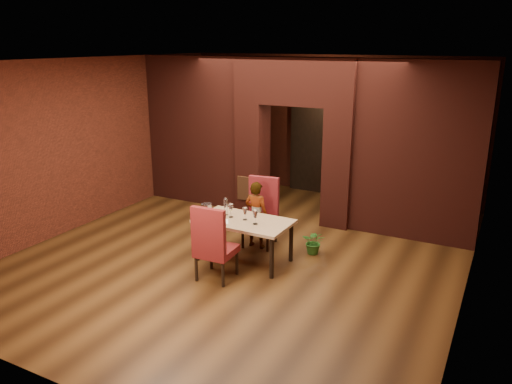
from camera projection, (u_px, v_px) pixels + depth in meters
floor at (247, 251)px, 8.64m from camera, size 8.00×8.00×0.00m
ceiling at (246, 60)px, 7.71m from camera, size 7.00×8.00×0.04m
wall_back at (329, 126)px, 11.57m from camera, size 7.00×0.04×3.20m
wall_front at (47, 246)px, 4.79m from camera, size 7.00×0.04×3.20m
wall_left at (89, 142)px, 9.73m from camera, size 0.04×8.00×3.20m
wall_right at (477, 189)px, 6.63m from camera, size 0.04×8.00×3.20m
pillar_left at (253, 158)px, 10.43m from camera, size 0.55×0.55×2.30m
pillar_right at (340, 168)px, 9.58m from camera, size 0.55×0.55×2.30m
lintel at (296, 81)px, 9.54m from camera, size 2.45×0.55×0.90m
wing_wall_left at (196, 131)px, 10.92m from camera, size 2.28×0.35×3.20m
wing_wall_right at (418, 152)px, 8.83m from camera, size 2.28×0.35×3.20m
vent_panel at (246, 189)px, 10.35m from camera, size 0.40×0.03×0.50m
rear_door at (311, 148)px, 11.86m from camera, size 0.90×0.08×2.10m
rear_door_frame at (311, 148)px, 11.82m from camera, size 1.02×0.04×2.22m
dining_table at (244, 240)px, 8.17m from camera, size 1.54×0.88×0.72m
chair_far at (260, 213)px, 8.74m from camera, size 0.61×0.61×1.20m
chair_near at (216, 241)px, 7.50m from camera, size 0.57×0.57×1.19m
person_seated at (256, 215)px, 8.67m from camera, size 0.44×0.29×1.19m
wine_glass_a at (231, 211)px, 8.15m from camera, size 0.09×0.09×0.23m
wine_glass_b at (245, 214)px, 8.04m from camera, size 0.08×0.08×0.20m
wine_glass_c at (255, 217)px, 7.84m from camera, size 0.09×0.09×0.23m
tasting_sheet at (219, 222)px, 7.98m from camera, size 0.35×0.33×0.00m
wine_bucket at (207, 210)px, 8.20m from camera, size 0.18×0.18×0.22m
water_bottle at (226, 206)px, 8.26m from camera, size 0.07×0.07×0.30m
potted_plant at (314, 242)px, 8.48m from camera, size 0.43×0.38×0.43m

